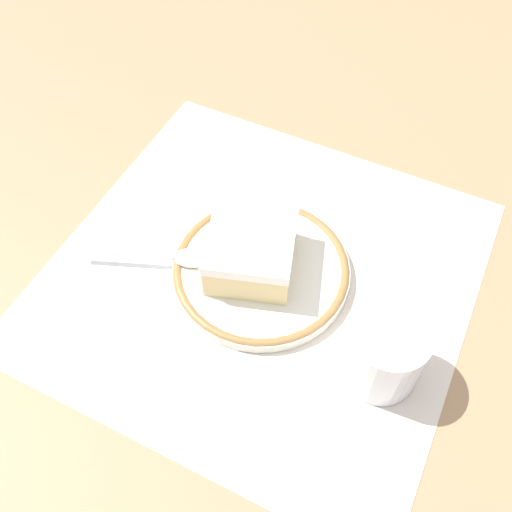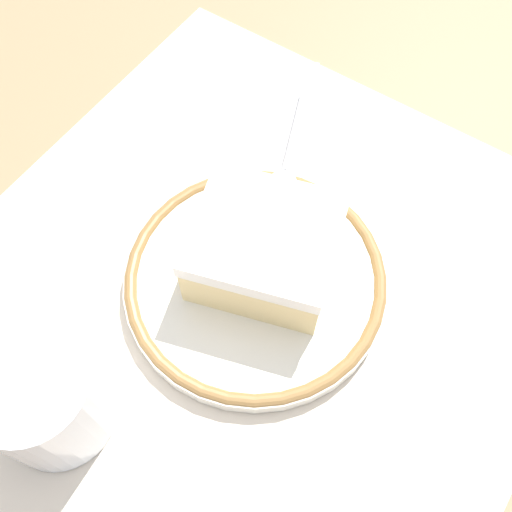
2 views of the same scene
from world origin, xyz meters
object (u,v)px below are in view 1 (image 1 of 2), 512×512
Objects in this scene: napkin at (106,299)px; cake_slice at (250,251)px; plate at (256,270)px; spoon at (172,257)px; cup at (384,355)px.

cake_slice is at bearing -50.70° from napkin.
cake_slice reaches higher than plate.
cup is (-0.02, -0.23, 0.02)m from spoon.
napkin is (-0.05, 0.27, -0.03)m from cup.
cup reaches higher than plate.
spoon is at bearing -30.56° from napkin.
cake_slice is 1.58× the size of cup.
cake_slice reaches higher than napkin.
cake_slice is 0.16m from cup.
cup is at bearing -106.84° from cake_slice.
spoon is 0.23m from cup.
spoon is 0.08m from napkin.
cup is 0.27m from napkin.
cake_slice is 0.08m from spoon.
cup is at bearing -94.63° from spoon.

